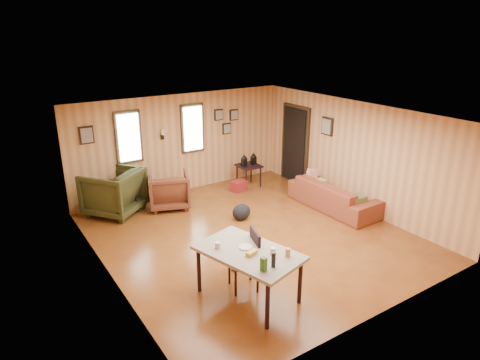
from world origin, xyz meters
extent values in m
cube|color=brown|center=(0.00, 0.00, -0.01)|extent=(5.50, 6.00, 0.02)
cube|color=#997C5B|center=(0.00, 0.00, 2.41)|extent=(5.50, 6.00, 0.02)
cube|color=tan|center=(0.00, 3.01, 1.20)|extent=(5.50, 0.02, 2.40)
cube|color=tan|center=(0.00, -3.01, 1.20)|extent=(5.50, 0.02, 2.40)
cube|color=tan|center=(-2.76, 0.00, 1.20)|extent=(0.02, 6.00, 2.40)
cube|color=tan|center=(2.76, 0.00, 1.20)|extent=(0.02, 6.00, 2.40)
cube|color=black|center=(-1.30, 2.97, 1.55)|extent=(0.60, 0.05, 1.20)
cube|color=#E0F2D1|center=(-1.30, 2.93, 1.55)|extent=(0.48, 0.04, 1.06)
cube|color=black|center=(0.30, 2.97, 1.55)|extent=(0.60, 0.05, 1.20)
cube|color=#E0F2D1|center=(0.30, 2.93, 1.55)|extent=(0.48, 0.04, 1.06)
cube|color=black|center=(-0.50, 2.95, 1.45)|extent=(0.07, 0.05, 0.12)
cylinder|color=silver|center=(-0.50, 2.89, 1.58)|extent=(0.07, 0.07, 0.14)
cube|color=black|center=(2.72, 1.95, 1.00)|extent=(0.06, 1.00, 2.05)
cube|color=black|center=(2.68, 1.95, 1.00)|extent=(0.04, 0.82, 1.90)
cube|color=black|center=(1.05, 2.97, 1.80)|extent=(0.24, 0.04, 0.28)
cube|color=#9E998C|center=(1.05, 2.94, 1.80)|extent=(0.19, 0.02, 0.22)
cube|color=black|center=(1.50, 2.97, 1.75)|extent=(0.24, 0.04, 0.28)
cube|color=#9E998C|center=(1.50, 2.94, 1.75)|extent=(0.19, 0.02, 0.22)
cube|color=black|center=(1.28, 2.97, 1.42)|extent=(0.24, 0.04, 0.28)
cube|color=#9E998C|center=(1.28, 2.94, 1.42)|extent=(0.19, 0.02, 0.22)
cube|color=black|center=(-2.20, 2.97, 1.72)|extent=(0.30, 0.04, 0.38)
cube|color=#9E998C|center=(-2.20, 2.94, 1.72)|extent=(0.24, 0.02, 0.31)
cube|color=black|center=(2.72, 0.85, 1.70)|extent=(0.04, 0.34, 0.42)
cube|color=#9E998C|center=(2.69, 0.85, 1.70)|extent=(0.02, 0.27, 0.34)
imported|color=brown|center=(2.32, 0.10, 0.42)|extent=(0.66, 2.17, 0.85)
imported|color=#542A19|center=(-0.73, 2.21, 0.45)|extent=(1.10, 1.07, 0.89)
imported|color=#2D3116|center=(-1.88, 2.54, 0.55)|extent=(1.46, 1.45, 1.10)
cube|color=black|center=(-1.63, 2.63, 0.61)|extent=(0.75, 0.72, 0.04)
cube|color=black|center=(-1.63, 2.63, 0.20)|extent=(0.68, 0.65, 0.03)
cylinder|color=black|center=(-1.94, 2.49, 0.30)|extent=(0.06, 0.06, 0.60)
cylinder|color=black|center=(-1.45, 2.34, 0.30)|extent=(0.06, 0.06, 0.60)
cylinder|color=black|center=(-1.81, 2.92, 0.30)|extent=(0.06, 0.06, 0.60)
cylinder|color=black|center=(-1.32, 2.76, 0.30)|extent=(0.06, 0.06, 0.60)
cube|color=brown|center=(-1.76, 2.67, 0.71)|extent=(0.11, 0.05, 0.15)
cube|color=brown|center=(-1.52, 2.59, 0.70)|extent=(0.10, 0.05, 0.13)
cube|color=black|center=(1.53, 2.33, 0.54)|extent=(0.56, 0.56, 0.04)
cylinder|color=black|center=(1.31, 2.12, 0.27)|extent=(0.04, 0.04, 0.54)
cylinder|color=black|center=(1.75, 2.11, 0.27)|extent=(0.04, 0.04, 0.54)
cylinder|color=black|center=(1.32, 2.55, 0.27)|extent=(0.04, 0.04, 0.54)
cylinder|color=black|center=(1.76, 2.54, 0.27)|extent=(0.04, 0.04, 0.54)
cube|color=black|center=(1.39, 2.33, 0.66)|extent=(0.12, 0.12, 0.20)
cone|color=black|center=(1.39, 2.33, 0.82)|extent=(0.17, 0.17, 0.11)
cube|color=black|center=(1.68, 2.33, 0.66)|extent=(0.12, 0.12, 0.20)
cone|color=black|center=(1.68, 2.33, 0.82)|extent=(0.17, 0.17, 0.11)
cube|color=maroon|center=(1.13, 2.18, 0.13)|extent=(0.42, 0.35, 0.26)
ellipsoid|color=black|center=(0.25, 0.73, 0.18)|extent=(0.45, 0.37, 0.35)
cube|color=#555D34|center=(2.25, -0.58, 0.48)|extent=(0.41, 0.34, 0.13)
cube|color=red|center=(2.35, 0.87, 0.57)|extent=(0.35, 0.11, 0.35)
cube|color=tan|center=(2.35, 0.62, 0.47)|extent=(0.35, 0.28, 0.10)
cube|color=gray|center=(-1.18, -1.62, 0.76)|extent=(1.29, 1.72, 0.05)
cylinder|color=black|center=(-1.38, -2.37, 0.37)|extent=(0.08, 0.08, 0.74)
cylinder|color=black|center=(-0.63, -2.16, 0.37)|extent=(0.08, 0.08, 0.74)
cylinder|color=black|center=(-1.73, -1.08, 0.37)|extent=(0.08, 0.08, 0.74)
cylinder|color=black|center=(-0.98, -0.88, 0.37)|extent=(0.08, 0.08, 0.74)
cylinder|color=#BCB4B2|center=(-0.92, -1.87, 0.83)|extent=(0.10, 0.10, 0.09)
cylinder|color=#BCB4B2|center=(-1.50, -1.29, 0.83)|extent=(0.10, 0.10, 0.09)
cube|color=#28551E|center=(-1.30, -2.17, 0.88)|extent=(0.09, 0.09, 0.19)
cylinder|color=black|center=(-1.13, -2.16, 0.90)|extent=(0.08, 0.08, 0.23)
cylinder|color=#B48447|center=(-0.78, -2.05, 0.84)|extent=(0.09, 0.09, 0.12)
cylinder|color=#BCB4B2|center=(-1.15, -1.51, 0.79)|extent=(0.25, 0.25, 0.02)
cube|color=gold|center=(-1.20, -1.73, 0.81)|extent=(0.20, 0.13, 0.06)
cube|color=#2D3116|center=(-1.11, -1.38, 0.47)|extent=(0.54, 0.54, 0.05)
cube|color=black|center=(-0.93, -1.44, 0.73)|extent=(0.16, 0.41, 0.48)
cylinder|color=black|center=(-1.33, -1.50, 0.23)|extent=(0.05, 0.05, 0.46)
cylinder|color=black|center=(-0.99, -1.60, 0.23)|extent=(0.05, 0.05, 0.46)
cylinder|color=black|center=(-1.23, -1.16, 0.23)|extent=(0.05, 0.05, 0.46)
cylinder|color=black|center=(-0.89, -1.26, 0.23)|extent=(0.05, 0.05, 0.46)
camera|label=1|loc=(-4.32, -6.18, 3.90)|focal=32.00mm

